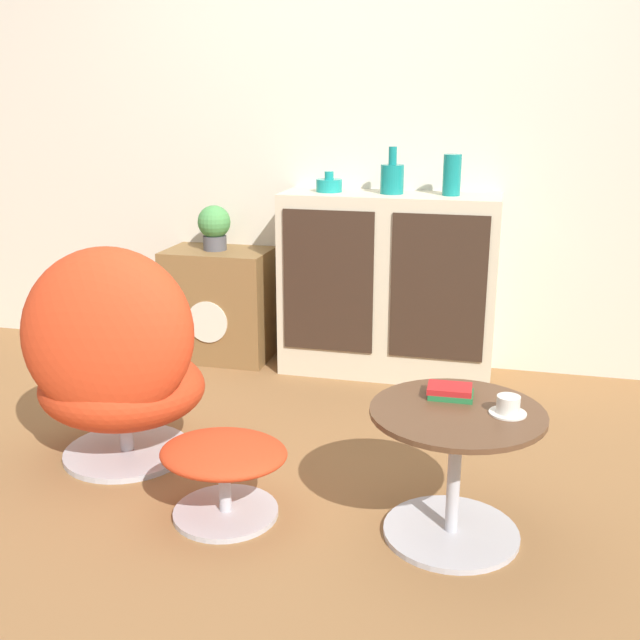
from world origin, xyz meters
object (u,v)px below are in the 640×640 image
object	(u,v)px
vase_inner_right	(452,175)
ottoman	(224,463)
vase_inner_left	(392,178)
coffee_table	(455,465)
egg_chair	(115,364)
book_stack	(450,392)
sideboard	(388,285)
potted_plant	(214,226)
vase_leftmost	(329,185)
tv_console	(220,304)
teacup	(508,407)

from	to	relation	value
vase_inner_right	ottoman	bearing A→B (deg)	-111.31
vase_inner_left	coffee_table	bearing A→B (deg)	-73.03
ottoman	vase_inner_right	distance (m)	1.93
egg_chair	vase_inner_right	distance (m)	1.89
ottoman	vase_inner_left	size ratio (longest dim) A/B	1.93
egg_chair	book_stack	distance (m)	1.33
sideboard	potted_plant	bearing A→B (deg)	179.52
ottoman	vase_leftmost	size ratio (longest dim) A/B	3.34
tv_console	teacup	world-z (taller)	tv_console
egg_chair	vase_leftmost	size ratio (longest dim) A/B	6.81
tv_console	vase_inner_right	size ratio (longest dim) A/B	3.09
coffee_table	teacup	world-z (taller)	teacup
potted_plant	teacup	world-z (taller)	potted_plant
teacup	sideboard	bearing A→B (deg)	112.55
potted_plant	book_stack	xyz separation A→B (m)	(1.42, -1.44, -0.28)
tv_console	egg_chair	world-z (taller)	egg_chair
tv_console	vase_inner_right	world-z (taller)	vase_inner_right
vase_inner_right	book_stack	size ratio (longest dim) A/B	1.30
vase_inner_right	teacup	world-z (taller)	vase_inner_right
egg_chair	ottoman	world-z (taller)	egg_chair
vase_leftmost	egg_chair	bearing A→B (deg)	-112.93
teacup	ottoman	bearing A→B (deg)	-175.53
vase_leftmost	book_stack	xyz separation A→B (m)	(0.77, -1.43, -0.52)
sideboard	teacup	size ratio (longest dim) A/B	9.34
vase_inner_right	egg_chair	bearing A→B (deg)	-132.05
egg_chair	book_stack	bearing A→B (deg)	-4.93
ottoman	vase_inner_left	xyz separation A→B (m)	(0.33, 1.60, 0.84)
ottoman	vase_leftmost	distance (m)	1.79
vase_inner_right	coffee_table	bearing A→B (deg)	-83.74
ottoman	coffee_table	xyz separation A→B (m)	(0.79, 0.07, 0.06)
vase_inner_left	vase_inner_right	size ratio (longest dim) A/B	1.16
vase_leftmost	teacup	bearing A→B (deg)	-57.97
sideboard	book_stack	distance (m)	1.49
sideboard	ottoman	xyz separation A→B (m)	(-0.32, -1.60, -0.28)
egg_chair	potted_plant	bearing A→B (deg)	94.10
tv_console	potted_plant	size ratio (longest dim) A/B	2.54
egg_chair	vase_leftmost	bearing A→B (deg)	67.07
sideboard	egg_chair	xyz separation A→B (m)	(-0.88, -1.31, -0.06)
potted_plant	coffee_table	bearing A→B (deg)	-46.74
vase_inner_left	vase_leftmost	bearing A→B (deg)	180.00
tv_console	book_stack	distance (m)	2.01
egg_chair	vase_inner_right	xyz separation A→B (m)	(1.19, 1.32, 0.64)
sideboard	coffee_table	world-z (taller)	sideboard
egg_chair	sideboard	bearing A→B (deg)	56.15
tv_console	vase_inner_right	bearing A→B (deg)	-0.16
tv_console	coffee_table	xyz separation A→B (m)	(1.44, -1.54, -0.05)
vase_inner_right	book_stack	distance (m)	1.55
potted_plant	vase_inner_left	bearing A→B (deg)	-0.25
potted_plant	vase_inner_right	bearing A→B (deg)	-0.19
potted_plant	teacup	distance (m)	2.24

